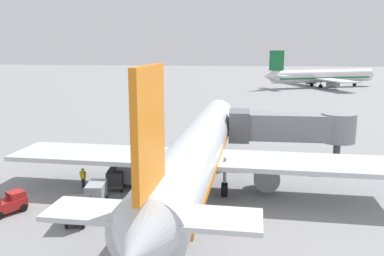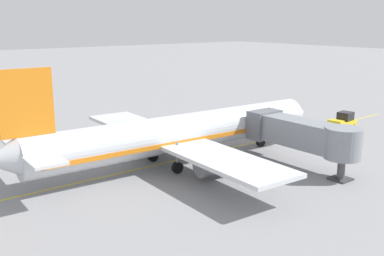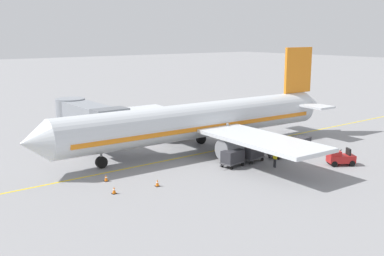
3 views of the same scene
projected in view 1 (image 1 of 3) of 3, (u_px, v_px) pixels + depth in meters
The scene contains 15 objects.
ground_plane at pixel (184, 188), 33.16m from camera, with size 400.00×400.00×0.00m, color gray.
gate_lead_in_line at pixel (184, 188), 33.16m from camera, with size 0.24×80.00×0.01m, color gold.
parked_airliner at pixel (198, 150), 32.70m from camera, with size 30.19×37.31×10.63m.
jet_bridge at pixel (291, 127), 40.42m from camera, with size 12.40×3.50×4.98m.
pushback_tractor at pixel (228, 119), 57.94m from camera, with size 2.71×4.63×2.40m.
baggage_tug_lead at pixel (8, 204), 27.99m from camera, with size 2.32×2.76×1.62m.
baggage_cart_front at pixel (124, 168), 35.44m from camera, with size 1.56×2.96×1.58m.
baggage_cart_second_in_train at pixel (116, 177), 32.80m from camera, with size 1.56×2.96×1.58m.
baggage_cart_third_in_train at pixel (96, 191), 29.65m from camera, with size 1.56×2.96×1.58m.
baggage_cart_tail_end at pixel (78, 209), 26.44m from camera, with size 1.56×2.96×1.58m.
ground_crew_wing_walker at pixel (83, 177), 32.89m from camera, with size 0.71×0.35×1.69m.
safety_cone_nose_left at pixel (143, 150), 44.07m from camera, with size 0.36×0.36×0.59m.
safety_cone_nose_right at pixel (156, 142), 47.55m from camera, with size 0.36×0.36×0.59m.
safety_cone_wing_tip at pixel (181, 145), 46.28m from camera, with size 0.36×0.36×0.59m.
distant_taxiing_airliner at pixel (322, 76), 111.95m from camera, with size 33.80×28.17×10.10m.
Camera 1 is at (4.37, -31.20, 11.45)m, focal length 37.91 mm.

